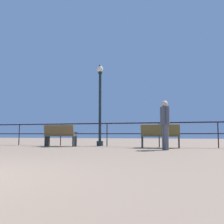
{
  "coord_description": "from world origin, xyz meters",
  "views": [
    {
      "loc": [
        3.23,
        -1.99,
        0.53
      ],
      "look_at": [
        0.38,
        7.88,
        1.48
      ],
      "focal_mm": 39.01,
      "sensor_mm": 36.0,
      "label": 1
    }
  ],
  "objects_px": {
    "lamppost_center": "(100,103)",
    "bench_near_right": "(160,135)",
    "bench_near_left": "(60,135)",
    "person_by_bench": "(165,121)"
  },
  "relations": [
    {
      "from": "bench_near_left",
      "to": "person_by_bench",
      "type": "bearing_deg",
      "value": -14.37
    },
    {
      "from": "bench_near_left",
      "to": "person_by_bench",
      "type": "distance_m",
      "value": 4.81
    },
    {
      "from": "bench_near_left",
      "to": "bench_near_right",
      "type": "distance_m",
      "value": 4.37
    },
    {
      "from": "bench_near_right",
      "to": "lamppost_center",
      "type": "height_order",
      "value": "lamppost_center"
    },
    {
      "from": "bench_near_left",
      "to": "person_by_bench",
      "type": "height_order",
      "value": "person_by_bench"
    },
    {
      "from": "bench_near_right",
      "to": "bench_near_left",
      "type": "bearing_deg",
      "value": -179.99
    },
    {
      "from": "bench_near_left",
      "to": "lamppost_center",
      "type": "height_order",
      "value": "lamppost_center"
    },
    {
      "from": "bench_near_left",
      "to": "bench_near_right",
      "type": "height_order",
      "value": "bench_near_left"
    },
    {
      "from": "person_by_bench",
      "to": "bench_near_right",
      "type": "bearing_deg",
      "value": 102.92
    },
    {
      "from": "lamppost_center",
      "to": "bench_near_right",
      "type": "bearing_deg",
      "value": -19.21
    }
  ]
}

